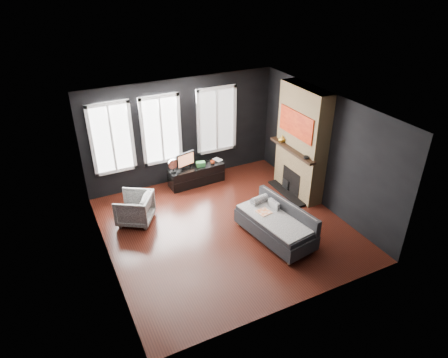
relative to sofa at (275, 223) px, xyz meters
name	(u,v)px	position (x,y,z in m)	size (l,w,h in m)	color
floor	(226,228)	(-0.76, 0.77, -0.38)	(5.00, 5.00, 0.00)	black
ceiling	(226,110)	(-0.76, 0.77, 2.32)	(5.00, 5.00, 0.00)	white
wall_back	(182,131)	(-0.76, 3.27, 0.97)	(5.00, 0.02, 2.70)	black
wall_left	(101,203)	(-3.26, 0.77, 0.97)	(0.02, 5.00, 2.70)	black
wall_right	(324,150)	(1.74, 0.77, 0.97)	(0.02, 5.00, 2.70)	black
windows	(162,94)	(-1.21, 3.23, 2.00)	(4.00, 0.16, 1.76)	white
fireplace	(302,142)	(1.54, 1.37, 0.97)	(0.70, 1.62, 2.70)	#93724C
sofa	(275,223)	(0.00, 0.00, 0.00)	(0.89, 1.77, 0.76)	black
stripe_pillow	(274,207)	(0.15, 0.31, 0.17)	(0.07, 0.31, 0.31)	gray
armchair	(135,207)	(-2.46, 1.89, -0.01)	(0.73, 0.68, 0.75)	white
media_console	(196,175)	(-0.57, 2.87, -0.13)	(1.44, 0.45, 0.49)	black
monitor	(185,160)	(-0.84, 2.89, 0.36)	(0.55, 0.12, 0.49)	black
desk_fan	(173,166)	(-1.20, 2.82, 0.30)	(0.26, 0.26, 0.37)	#ABABAB
mug	(212,162)	(-0.13, 2.82, 0.17)	(0.11, 0.09, 0.11)	#CB4A21
book	(215,157)	(0.00, 2.93, 0.23)	(0.18, 0.02, 0.24)	#BDA995
storage_box	(201,164)	(-0.46, 2.83, 0.17)	(0.22, 0.14, 0.12)	#2D7235
mantel_vase	(282,139)	(1.29, 1.82, 0.93)	(0.17, 0.18, 0.17)	orange
mantel_clock	(306,157)	(1.29, 0.82, 0.87)	(0.13, 0.13, 0.04)	black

